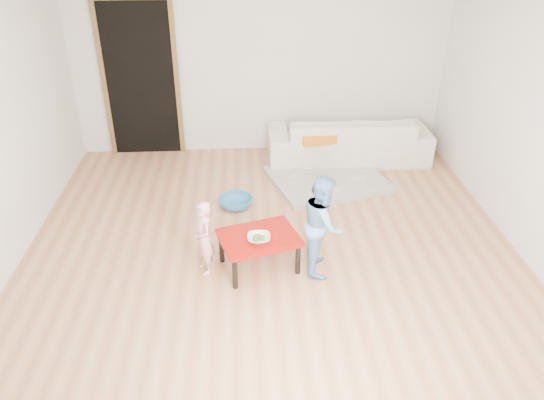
{
  "coord_description": "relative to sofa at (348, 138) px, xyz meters",
  "views": [
    {
      "loc": [
        -0.25,
        -4.55,
        3.1
      ],
      "look_at": [
        0.0,
        -0.2,
        0.65
      ],
      "focal_mm": 35.0,
      "sensor_mm": 36.0,
      "label": 1
    }
  ],
  "objects": [
    {
      "name": "blanket",
      "position": [
        -0.37,
        -0.66,
        -0.28
      ],
      "size": [
        1.61,
        1.46,
        0.07
      ],
      "primitive_type": null,
      "rotation": [
        0.0,
        0.0,
        0.28
      ],
      "color": "beige",
      "rests_on": "floor"
    },
    {
      "name": "bowl",
      "position": [
        -1.3,
        -2.5,
        0.07
      ],
      "size": [
        0.21,
        0.21,
        0.05
      ],
      "primitive_type": "imported",
      "color": "white",
      "rests_on": "red_table"
    },
    {
      "name": "floor",
      "position": [
        -1.16,
        -2.05,
        -0.31
      ],
      "size": [
        5.0,
        5.0,
        0.01
      ],
      "primitive_type": "cube",
      "color": "#A46946",
      "rests_on": "ground"
    },
    {
      "name": "red_table",
      "position": [
        -1.29,
        -2.42,
        -0.13
      ],
      "size": [
        0.85,
        0.73,
        0.36
      ],
      "primitive_type": null,
      "rotation": [
        0.0,
        0.0,
        0.3
      ],
      "color": "#970F08",
      "rests_on": "floor"
    },
    {
      "name": "doorway",
      "position": [
        -2.76,
        0.43,
        0.71
      ],
      "size": [
        1.02,
        0.08,
        2.11
      ],
      "primitive_type": null,
      "color": "brown",
      "rests_on": "back_wall"
    },
    {
      "name": "child_pink",
      "position": [
        -1.81,
        -2.44,
        0.06
      ],
      "size": [
        0.26,
        0.31,
        0.74
      ],
      "primitive_type": "imported",
      "rotation": [
        0.0,
        0.0,
        -1.22
      ],
      "color": "pink",
      "rests_on": "floor"
    },
    {
      "name": "cushion",
      "position": [
        -0.47,
        -0.26,
        0.16
      ],
      "size": [
        0.5,
        0.46,
        0.12
      ],
      "primitive_type": "cube",
      "rotation": [
        0.0,
        0.0,
        0.17
      ],
      "color": "orange",
      "rests_on": "sofa"
    },
    {
      "name": "back_wall",
      "position": [
        -1.16,
        0.45,
        0.99
      ],
      "size": [
        5.0,
        0.02,
        2.6
      ],
      "primitive_type": "cube",
      "color": "beige",
      "rests_on": "floor"
    },
    {
      "name": "sofa",
      "position": [
        0.0,
        0.0,
        0.0
      ],
      "size": [
        2.15,
        0.84,
        0.63
      ],
      "primitive_type": "imported",
      "rotation": [
        0.0,
        0.0,
        3.14
      ],
      "color": "silver",
      "rests_on": "floor"
    },
    {
      "name": "right_wall",
      "position": [
        1.34,
        -2.05,
        0.99
      ],
      "size": [
        0.02,
        5.0,
        2.6
      ],
      "primitive_type": "cube",
      "color": "beige",
      "rests_on": "floor"
    },
    {
      "name": "child_blue",
      "position": [
        -0.7,
        -2.45,
        0.18
      ],
      "size": [
        0.43,
        0.52,
        0.98
      ],
      "primitive_type": "imported",
      "rotation": [
        0.0,
        0.0,
        1.45
      ],
      "color": "#5DA3D7",
      "rests_on": "floor"
    },
    {
      "name": "basin",
      "position": [
        -1.53,
        -1.24,
        -0.25
      ],
      "size": [
        0.39,
        0.39,
        0.12
      ],
      "primitive_type": "imported",
      "color": "teal",
      "rests_on": "floor"
    },
    {
      "name": "broccoli",
      "position": [
        -1.3,
        -2.5,
        0.08
      ],
      "size": [
        0.12,
        0.12,
        0.06
      ],
      "primitive_type": null,
      "color": "#2D5919",
      "rests_on": "red_table"
    }
  ]
}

